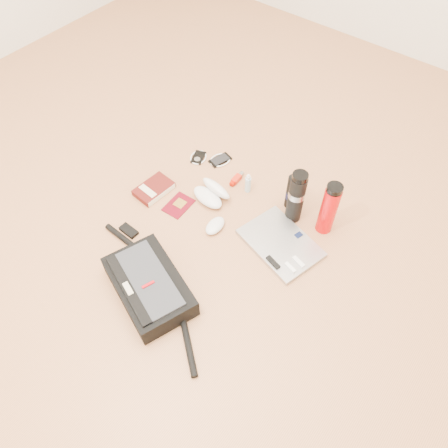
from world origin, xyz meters
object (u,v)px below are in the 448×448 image
Objects in this scene: messenger_bag at (149,286)px; thermos_red at (329,209)px; book at (154,189)px; thermos_black at (296,197)px; laptop at (280,244)px.

messenger_bag is 2.72× the size of thermos_red.
messenger_bag reaches higher than book.
thermos_black is at bearing 29.20° from book.
book is (-0.37, 0.42, -0.04)m from messenger_bag.
thermos_red is at bearing 27.09° from book.
laptop is at bearing 80.85° from messenger_bag.
messenger_bag is 0.61m from laptop.
thermos_red is at bearing 12.82° from thermos_black.
messenger_bag is 0.84m from thermos_red.
laptop is at bearing 14.40° from book.
messenger_bag is 1.95× the size of laptop.
thermos_black reaches higher than book.
messenger_bag reaches higher than laptop.
book is at bearing -157.59° from thermos_red.
thermos_red is at bearing 78.10° from laptop.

